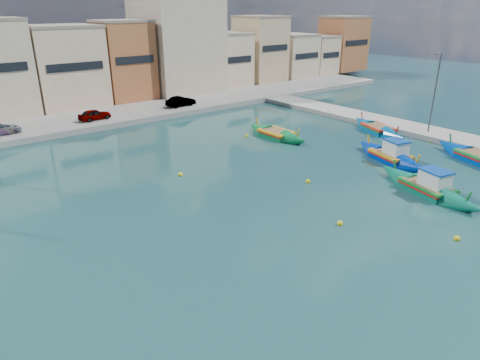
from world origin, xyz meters
name	(u,v)px	position (x,y,z in m)	size (l,w,h in m)	color
ground	(372,205)	(0.00, 0.00, 0.00)	(160.00, 160.00, 0.00)	#15373F
north_quay	(142,112)	(0.00, 32.00, 0.30)	(80.00, 8.00, 0.60)	gray
north_townhouses	(159,61)	(6.68, 39.36, 5.00)	(83.20, 7.87, 10.19)	beige
church_block	(177,33)	(10.00, 40.00, 8.41)	(10.00, 10.00, 19.10)	beige
quay_street_lamp	(434,92)	(17.44, 6.00, 4.34)	(1.18, 0.16, 8.00)	#595B60
parked_cars	(90,115)	(-6.72, 30.50, 1.19)	(23.82, 1.88, 1.21)	#4C1919
luzzu_turquoise_cabin	(427,188)	(4.60, -1.15, 0.34)	(3.97, 8.99, 2.82)	#0A6E52
luzzu_blue_cabin	(391,157)	(8.45, 4.21, 0.35)	(4.16, 8.42, 2.90)	#002EAA
luzzu_cyan_mid	(378,130)	(15.00, 9.98, 0.26)	(4.80, 8.50, 2.47)	#005C9D
luzzu_green	(276,135)	(5.73, 15.08, 0.27)	(2.16, 7.99, 2.51)	#0B773C
mooring_buoys	(337,178)	(1.86, 4.39, 0.08)	(23.38, 22.90, 0.36)	yellow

